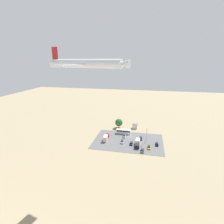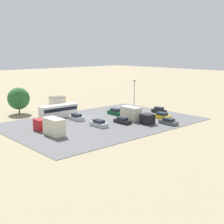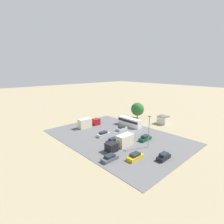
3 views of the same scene
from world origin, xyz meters
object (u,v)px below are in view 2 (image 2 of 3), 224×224
(bus, at_px, (59,111))
(shed_building, at_px, (57,102))
(parked_car_0, at_px, (99,124))
(parked_car_4, at_px, (162,116))
(parked_truck_1, at_px, (135,115))
(parked_car_2, at_px, (115,112))
(parked_car_1, at_px, (168,122))
(parked_car_3, at_px, (159,110))
(parked_car_6, at_px, (77,117))
(parked_car_5, at_px, (122,121))
(parked_truck_0, at_px, (50,126))

(bus, bearing_deg, shed_building, 149.19)
(bus, height_order, parked_car_0, bus)
(shed_building, bearing_deg, parked_car_0, 77.41)
(parked_car_4, relative_size, parked_truck_1, 0.49)
(parked_car_2, height_order, parked_truck_1, parked_truck_1)
(parked_car_4, height_order, parked_truck_1, parked_truck_1)
(parked_car_1, relative_size, parked_car_2, 0.98)
(bus, xyz_separation_m, parked_car_3, (-23.26, 13.72, -1.01))
(parked_car_3, xyz_separation_m, parked_car_6, (21.86, -7.87, -0.03))
(bus, bearing_deg, parked_car_3, 59.46)
(parked_car_5, xyz_separation_m, parked_truck_0, (17.34, -3.22, 1.00))
(parked_car_3, bearing_deg, parked_car_1, 49.14)
(parked_car_5, relative_size, parked_truck_1, 0.48)
(parked_car_2, xyz_separation_m, parked_truck_1, (1.64, 8.99, 0.83))
(parked_car_0, height_order, parked_car_6, parked_car_6)
(bus, xyz_separation_m, parked_car_6, (-1.40, 5.86, -1.04))
(parked_car_2, relative_size, parked_car_6, 1.08)
(parked_car_2, bearing_deg, parked_car_5, -123.08)
(shed_building, height_order, parked_truck_1, parked_truck_1)
(shed_building, height_order, parked_car_5, shed_building)
(parked_car_2, bearing_deg, parked_truck_1, -100.33)
(shed_building, distance_m, parked_truck_1, 28.81)
(parked_car_0, bearing_deg, parked_car_1, 145.42)
(parked_car_6, bearing_deg, parked_truck_0, 30.73)
(parked_truck_0, bearing_deg, parked_car_6, 30.73)
(shed_building, distance_m, parked_car_0, 27.45)
(shed_building, distance_m, parked_car_5, 28.10)
(bus, distance_m, parked_car_6, 6.11)
(parked_car_0, bearing_deg, parked_truck_1, 170.04)
(bus, height_order, parked_car_5, bus)
(parked_car_1, bearing_deg, parked_truck_1, 114.19)
(parked_car_3, distance_m, parked_car_6, 23.23)
(shed_building, bearing_deg, parked_truck_0, 55.20)
(parked_car_5, xyz_separation_m, parked_truck_1, (-3.93, 0.45, 0.92))
(parked_car_2, xyz_separation_m, parked_car_5, (5.57, 8.54, -0.09))
(parked_truck_1, bearing_deg, parked_car_5, -6.53)
(shed_building, xyz_separation_m, parked_car_3, (-15.96, 25.96, -0.89))
(bus, height_order, parked_car_3, bus)
(parked_car_2, bearing_deg, bus, 150.55)
(parked_car_0, relative_size, parked_car_3, 1.11)
(parked_car_6, height_order, parked_truck_0, parked_truck_0)
(shed_building, bearing_deg, parked_car_2, 106.07)
(parked_truck_0, relative_size, parked_truck_1, 0.99)
(parked_car_4, xyz_separation_m, parked_truck_0, (28.37, -6.07, 0.95))
(parked_car_5, height_order, parked_truck_1, parked_truck_1)
(shed_building, relative_size, parked_truck_0, 0.44)
(parked_car_2, bearing_deg, shed_building, 106.07)
(parked_car_4, distance_m, parked_truck_1, 7.54)
(parked_car_4, bearing_deg, parked_truck_0, 167.92)
(parked_car_3, bearing_deg, parked_car_6, -19.79)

